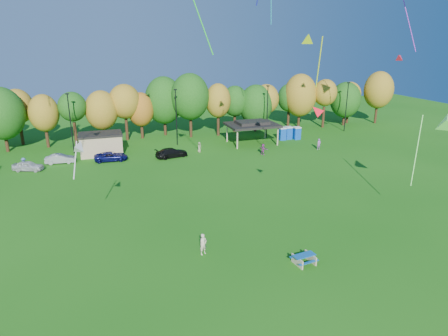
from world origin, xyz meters
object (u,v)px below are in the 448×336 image
object	(u,v)px
car_d	(172,153)
picnic_table	(304,258)
car_c	(111,156)
kite_flyer	(203,244)
car_b	(60,159)
car_a	(28,166)
porta_potties	(289,133)

from	to	relation	value
car_d	picnic_table	bearing A→B (deg)	174.41
picnic_table	car_c	size ratio (longest dim) A/B	0.42
kite_flyer	car_b	distance (m)	32.66
car_b	car_d	world-z (taller)	car_d
car_a	car_d	world-z (taller)	car_d
picnic_table	car_d	distance (m)	32.32
kite_flyer	car_d	world-z (taller)	kite_flyer
porta_potties	car_b	size ratio (longest dim) A/B	0.94
picnic_table	car_b	size ratio (longest dim) A/B	0.49
car_c	car_d	distance (m)	8.65
car_b	car_d	size ratio (longest dim) A/B	0.83
picnic_table	car_b	world-z (taller)	car_b
kite_flyer	car_d	distance (m)	28.38
kite_flyer	car_a	world-z (taller)	kite_flyer
car_c	car_d	bearing A→B (deg)	-93.58
kite_flyer	car_a	size ratio (longest dim) A/B	0.46
picnic_table	car_d	bearing A→B (deg)	89.70
car_d	car_c	bearing A→B (deg)	70.92
porta_potties	picnic_table	bearing A→B (deg)	-115.54
car_d	car_b	bearing A→B (deg)	69.90
kite_flyer	car_c	world-z (taller)	kite_flyer
porta_potties	kite_flyer	world-z (taller)	porta_potties
car_a	car_b	bearing A→B (deg)	-40.24
picnic_table	kite_flyer	world-z (taller)	kite_flyer
car_a	car_d	bearing A→B (deg)	-69.74
picnic_table	car_a	bearing A→B (deg)	118.75
car_d	car_a	bearing A→B (deg)	77.99
car_b	car_d	distance (m)	15.56
porta_potties	car_a	distance (m)	40.96
car_b	car_c	world-z (taller)	car_b
car_c	car_a	bearing A→B (deg)	99.18
car_b	car_c	xyz separation A→B (m)	(6.83, -1.04, -0.01)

